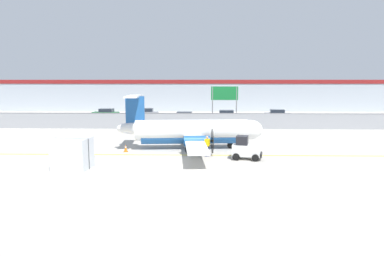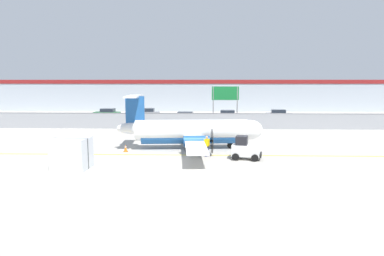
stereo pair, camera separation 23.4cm
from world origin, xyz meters
name	(u,v)px [view 2 (the right image)]	position (x,y,z in m)	size (l,w,h in m)	color
ground_plane	(181,155)	(0.00, 2.00, 0.00)	(140.00, 140.00, 0.01)	#ADA89E
perimeter_fence	(189,120)	(0.00, 18.00, 1.12)	(98.00, 0.10, 2.10)	gray
parking_lot_strip	(192,119)	(0.00, 29.50, 0.06)	(98.00, 17.00, 0.12)	#38383A
background_building	(194,95)	(0.00, 47.99, 3.26)	(91.00, 8.10, 6.50)	#A8B2BC
commuter_airplane	(194,132)	(1.08, 4.75, 1.60)	(13.45, 16.08, 4.92)	white
baggage_tug	(245,149)	(5.27, 0.58, 0.86)	(2.52, 1.80, 1.88)	silver
ground_crew_worker	(207,145)	(2.21, 1.60, 0.95)	(0.51, 0.47, 1.70)	#191E4C
cargo_container	(72,154)	(-7.40, -2.79, 1.10)	(2.55, 2.19, 2.20)	silver
traffic_cone_near_left	(246,142)	(6.01, 6.51, 0.31)	(0.36, 0.36, 0.64)	orange
traffic_cone_near_right	(126,148)	(-4.95, 3.25, 0.31)	(0.36, 0.36, 0.64)	orange
traffic_cone_far_left	(194,148)	(1.08, 3.40, 0.31)	(0.36, 0.36, 0.64)	orange
parked_car_0	(107,113)	(-14.10, 30.05, 0.89)	(4.29, 2.18, 1.58)	#19662D
parked_car_1	(147,113)	(-7.56, 30.77, 0.89)	(4.23, 2.07, 1.58)	gray
parked_car_2	(186,117)	(-0.62, 24.29, 0.89)	(4.30, 2.20, 1.58)	slate
parked_car_3	(227,115)	(5.64, 27.43, 0.89)	(4.34, 2.30, 1.58)	gray
parked_car_4	(279,115)	(14.08, 28.83, 0.89)	(4.35, 2.34, 1.58)	gray
highway_sign	(225,97)	(4.84, 19.53, 4.14)	(3.60, 0.14, 5.50)	slate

